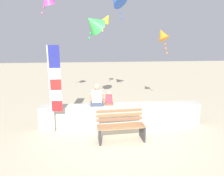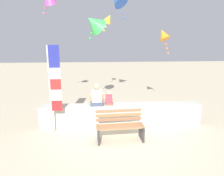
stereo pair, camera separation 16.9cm
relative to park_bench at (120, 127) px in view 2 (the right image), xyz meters
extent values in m
plane|color=#BBAE90|center=(0.16, 0.08, -0.41)|extent=(40.00, 40.00, 0.00)
cube|color=#B4B2A8|center=(0.16, 1.11, -0.03)|extent=(5.59, 0.48, 0.74)
cube|color=#936945|center=(0.01, -0.25, 0.04)|extent=(1.44, 0.16, 0.03)
cube|color=#856040|center=(0.01, -0.14, 0.04)|extent=(1.44, 0.16, 0.03)
cube|color=#8B5C3E|center=(0.00, -0.02, 0.04)|extent=(1.44, 0.16, 0.03)
cube|color=#905D34|center=(-0.01, 0.09, 0.04)|extent=(1.44, 0.16, 0.03)
cube|color=#8B6045|center=(-0.01, 0.20, 0.16)|extent=(1.44, 0.13, 0.10)
cube|color=olive|center=(-0.01, 0.22, 0.29)|extent=(1.44, 0.13, 0.10)
cube|color=#886446|center=(-0.01, 0.24, 0.42)|extent=(1.44, 0.13, 0.10)
cube|color=#2D2D33|center=(-0.65, -0.12, -0.18)|extent=(0.08, 0.53, 0.45)
cube|color=#2D2D33|center=(0.66, -0.04, -0.18)|extent=(0.08, 0.53, 0.45)
cube|color=#384254|center=(-0.69, 1.13, 0.40)|extent=(0.45, 0.37, 0.12)
cube|color=silver|center=(-0.69, 1.13, 0.67)|extent=(0.34, 0.22, 0.43)
cylinder|color=tan|center=(-0.90, 1.11, 0.62)|extent=(0.07, 0.17, 0.31)
cylinder|color=tan|center=(-0.47, 1.11, 0.62)|extent=(0.07, 0.17, 0.31)
sphere|color=tan|center=(-0.69, 1.13, 0.99)|extent=(0.21, 0.21, 0.21)
cube|color=brown|center=(-0.27, 1.13, 0.38)|extent=(0.29, 0.23, 0.08)
cube|color=#C73644|center=(-0.27, 1.13, 0.55)|extent=(0.22, 0.14, 0.27)
cylinder|color=#E0AC8A|center=(-0.41, 1.12, 0.52)|extent=(0.05, 0.11, 0.20)
cylinder|color=#E0AC8A|center=(-0.13, 1.12, 0.52)|extent=(0.05, 0.11, 0.20)
sphere|color=#E0AC8A|center=(-0.27, 1.13, 0.76)|extent=(0.14, 0.14, 0.14)
cylinder|color=#B7B7BC|center=(-2.13, 0.58, 1.00)|extent=(0.05, 0.05, 2.82)
cube|color=red|center=(-1.94, 0.58, 0.53)|extent=(0.32, 0.02, 0.34)
cube|color=white|center=(-1.94, 0.58, 0.87)|extent=(0.32, 0.02, 0.34)
cube|color=red|center=(-1.94, 0.58, 1.21)|extent=(0.32, 0.02, 0.34)
cube|color=white|center=(-1.94, 0.58, 1.55)|extent=(0.32, 0.02, 0.34)
cube|color=navy|center=(-1.94, 0.58, 1.90)|extent=(0.32, 0.02, 0.34)
cube|color=navy|center=(-1.94, 0.58, 2.24)|extent=(0.32, 0.02, 0.34)
cone|color=green|center=(-0.75, 2.07, 3.13)|extent=(1.09, 1.04, 0.89)
sphere|color=green|center=(-0.80, 2.16, 2.95)|extent=(0.08, 0.08, 0.08)
sphere|color=green|center=(-0.86, 2.24, 2.77)|extent=(0.08, 0.08, 0.08)
sphere|color=green|center=(-0.91, 2.33, 2.59)|extent=(0.08, 0.08, 0.08)
cone|color=orange|center=(1.85, 2.19, 2.73)|extent=(0.67, 0.69, 0.55)
sphere|color=orange|center=(1.93, 2.25, 2.55)|extent=(0.08, 0.08, 0.08)
sphere|color=orange|center=(2.01, 2.31, 2.37)|extent=(0.08, 0.08, 0.08)
sphere|color=orange|center=(2.09, 2.37, 2.19)|extent=(0.08, 0.08, 0.08)
sphere|color=orange|center=(2.16, 2.44, 2.01)|extent=(0.08, 0.08, 0.08)
sphere|color=blue|center=(0.20, 2.65, 3.91)|extent=(0.08, 0.08, 0.08)
sphere|color=blue|center=(0.27, 2.73, 3.73)|extent=(0.08, 0.08, 0.08)
sphere|color=blue|center=(0.33, 2.80, 3.55)|extent=(0.08, 0.08, 0.08)
sphere|color=blue|center=(0.40, 2.88, 3.37)|extent=(0.08, 0.08, 0.08)
sphere|color=#CF5396|center=(-2.49, 2.71, 3.88)|extent=(0.08, 0.08, 0.08)
sphere|color=#CF5396|center=(-2.58, 2.76, 3.70)|extent=(0.08, 0.08, 0.08)
sphere|color=#CF5396|center=(-2.66, 2.82, 3.52)|extent=(0.08, 0.08, 0.08)
cone|color=yellow|center=(-0.12, 4.15, 3.44)|extent=(0.63, 0.62, 0.51)
sphere|color=yellow|center=(-0.19, 4.08, 3.26)|extent=(0.08, 0.08, 0.08)
sphere|color=yellow|center=(-0.26, 4.01, 3.08)|extent=(0.08, 0.08, 0.08)
sphere|color=yellow|center=(-0.33, 3.94, 2.90)|extent=(0.08, 0.08, 0.08)
camera|label=1|loc=(-0.81, -5.94, 2.66)|focal=34.25mm
camera|label=2|loc=(-0.64, -5.96, 2.66)|focal=34.25mm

